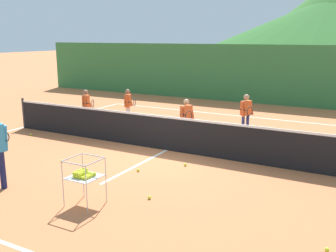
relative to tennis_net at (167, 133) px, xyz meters
The scene contains 20 objects.
ground_plane 0.50m from the tennis_net, ahead, with size 120.00×120.00×0.00m, color #C67042.
line_baseline_far 5.63m from the tennis_net, 90.00° to the left, with size 11.51×0.08×0.01m, color white.
line_sideline_west 5.78m from the tennis_net, behind, with size 0.08×11.20×0.01m, color white.
line_service_center 0.50m from the tennis_net, ahead, with size 0.08×5.89×0.01m, color white.
tennis_net is the anchor object (origin of this frame).
student_0 4.23m from the tennis_net, 161.11° to the left, with size 0.59×0.53×1.28m.
student_1 3.75m from the tennis_net, 140.80° to the left, with size 0.56×0.52×1.26m.
student_2 1.30m from the tennis_net, 90.73° to the left, with size 0.42×0.68×1.27m.
student_3 3.09m from the tennis_net, 63.36° to the left, with size 0.42×0.70×1.32m.
ball_cart 3.91m from the tennis_net, 84.40° to the right, with size 0.58×0.58×0.90m.
tennis_ball_0 4.70m from the tennis_net, behind, with size 0.07×0.07×0.07m, color yellow.
tennis_ball_1 4.33m from the tennis_net, 119.07° to the right, with size 0.07×0.07×0.07m, color yellow.
tennis_ball_2 1.94m from the tennis_net, 81.88° to the right, with size 0.07×0.07×0.07m, color yellow.
tennis_ball_3 1.51m from the tennis_net, 42.41° to the right, with size 0.07×0.07×0.07m, color yellow.
tennis_ball_4 3.40m from the tennis_net, 66.76° to the right, with size 0.07×0.07×0.07m, color yellow.
tennis_ball_6 2.89m from the tennis_net, 129.31° to the right, with size 0.07×0.07×0.07m, color yellow.
tennis_ball_7 5.80m from the tennis_net, 36.82° to the right, with size 0.07×0.07×0.07m, color yellow.
tennis_ball_8 5.17m from the tennis_net, 162.78° to the right, with size 0.07×0.07×0.07m, color yellow.
windscreen_fence 8.93m from the tennis_net, 90.00° to the left, with size 25.32×0.08×2.75m, color #33753D.
hill_0 73.51m from the tennis_net, 93.59° to the left, with size 51.48×51.48×10.70m, color #2D6628.
Camera 1 is at (5.07, -9.15, 3.11)m, focal length 41.64 mm.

